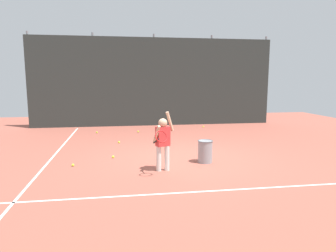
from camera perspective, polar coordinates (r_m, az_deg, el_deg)
The scene contains 17 objects.
ground_plane at distance 8.17m, azimuth 2.14°, elevation -5.89°, with size 20.00×20.00×0.00m, color #9E5142.
court_line_baseline at distance 5.81m, azimuth 7.04°, elevation -12.07°, with size 9.00×0.05×0.00m, color white.
court_line_sideline at distance 9.18m, azimuth -20.26°, elevation -4.79°, with size 0.05×9.00×0.00m, color white.
back_fence_windscreen at distance 13.69m, azimuth -2.57°, elevation 8.22°, with size 10.80×0.08×3.89m, color #282D2B.
fence_post_0 at distance 14.16m, azimuth -24.44°, elevation 7.78°, with size 0.09×0.09×4.04m, color slate.
fence_post_1 at distance 13.70m, azimuth -13.69°, elevation 8.30°, with size 0.09×0.09×4.04m, color slate.
fence_post_2 at distance 13.75m, azimuth -2.60°, elevation 8.54°, with size 0.09×0.09×4.04m, color slate.
fence_post_3 at distance 14.28m, azimuth 8.05°, elevation 8.47°, with size 0.09×0.09×4.04m, color slate.
fence_post_4 at distance 15.25m, azimuth 17.63°, elevation 8.16°, with size 0.09×0.09×4.04m, color slate.
tennis_player at distance 6.81m, azimuth -0.98°, elevation -2.58°, with size 0.54×0.76×1.35m.
ball_hopper at distance 7.66m, azimuth 6.99°, elevation -4.72°, with size 0.38×0.38×0.56m.
tennis_ball_0 at distance 13.28m, azimuth 6.64°, elevation -0.13°, with size 0.07×0.07×0.07m, color #CCE033.
tennis_ball_1 at distance 7.67m, azimuth -17.42°, elevation -7.01°, with size 0.07×0.07×0.07m, color #CCE033.
tennis_ball_2 at distance 12.08m, azimuth -13.20°, elevation -1.17°, with size 0.07×0.07×0.07m, color #CCE033.
tennis_ball_3 at distance 8.21m, azimuth -10.27°, elevation -5.72°, with size 0.07×0.07×0.07m, color #CCE033.
tennis_ball_4 at distance 10.07m, azimuth -9.19°, elevation -3.01°, with size 0.07×0.07×0.07m, color #CCE033.
tennis_ball_5 at distance 12.00m, azimuth -5.62°, elevation -1.05°, with size 0.07×0.07×0.07m, color #CCE033.
Camera 1 is at (-1.53, -7.76, 2.06)m, focal length 32.45 mm.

